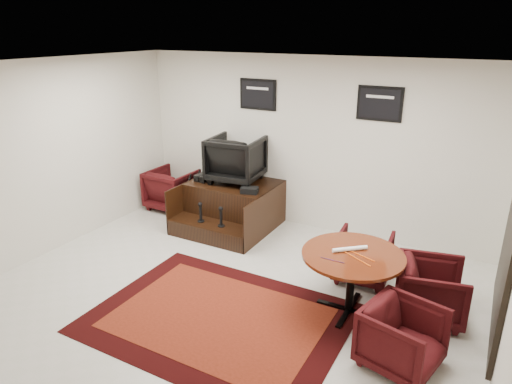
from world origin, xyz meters
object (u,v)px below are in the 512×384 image
at_px(shine_chair, 236,157).
at_px(meeting_table, 353,261).
at_px(armchair_side, 172,187).
at_px(table_chair_window, 431,288).
at_px(table_chair_corner, 403,335).
at_px(table_chair_back, 363,254).
at_px(shine_podium, 232,206).

bearing_deg(shine_chair, meeting_table, 141.21).
bearing_deg(armchair_side, table_chair_window, 166.19).
xyz_separation_m(armchair_side, table_chair_corner, (4.65, -2.28, -0.05)).
xyz_separation_m(shine_chair, armchair_side, (-1.38, -0.01, -0.76)).
xyz_separation_m(armchair_side, meeting_table, (3.92, -1.63, 0.27)).
xyz_separation_m(meeting_table, table_chair_corner, (0.73, -0.65, -0.31)).
xyz_separation_m(meeting_table, table_chair_window, (0.84, 0.35, -0.30)).
height_order(shine_chair, table_chair_window, shine_chair).
height_order(meeting_table, table_chair_back, meeting_table).
xyz_separation_m(shine_podium, table_chair_corner, (3.26, -2.15, 0.01)).
bearing_deg(table_chair_back, shine_chair, -23.15).
bearing_deg(meeting_table, armchair_side, 157.38).
relative_size(armchair_side, table_chair_back, 1.15).
xyz_separation_m(shine_podium, shine_chair, (0.00, 0.15, 0.82)).
xyz_separation_m(shine_chair, meeting_table, (2.53, -1.64, -0.50)).
distance_m(table_chair_back, table_chair_corner, 1.68).
relative_size(meeting_table, table_chair_window, 1.55).
bearing_deg(table_chair_window, shine_chair, 56.98).
distance_m(meeting_table, table_chair_window, 0.96).
height_order(shine_chair, meeting_table, shine_chair).
height_order(shine_podium, armchair_side, armchair_side).
relative_size(meeting_table, table_chair_back, 1.65).
height_order(table_chair_back, table_chair_corner, table_chair_corner).
height_order(armchair_side, table_chair_back, armchair_side).
distance_m(table_chair_back, table_chair_window, 1.04).
distance_m(shine_podium, table_chair_window, 3.56).
bearing_deg(shine_podium, table_chair_corner, -33.38).
height_order(armchair_side, meeting_table, armchair_side).
bearing_deg(table_chair_window, meeting_table, 100.54).
xyz_separation_m(shine_podium, meeting_table, (2.53, -1.50, 0.33)).
xyz_separation_m(table_chair_window, table_chair_corner, (-0.11, -1.00, -0.02)).
xyz_separation_m(table_chair_back, table_chair_corner, (0.81, -1.47, 0.00)).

